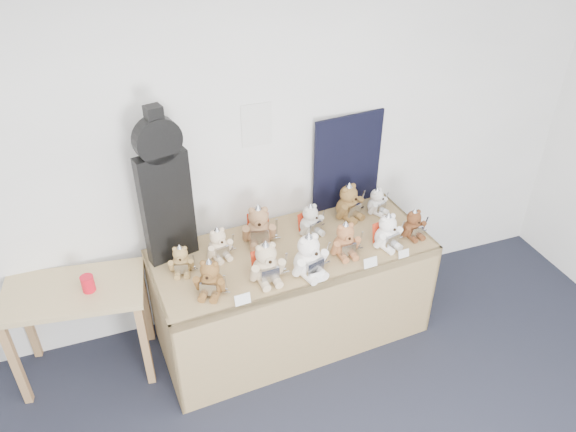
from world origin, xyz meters
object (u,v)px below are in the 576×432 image
object	(u,v)px
teddy_front_right	(345,241)
teddy_back_centre_left	(259,227)
teddy_front_far_right	(387,232)
teddy_back_far_left	(181,261)
teddy_front_far_left	(210,279)
teddy_back_end	(377,202)
teddy_back_right	(349,203)
side_table	(76,303)
teddy_front_end	(414,225)
teddy_front_left	(266,264)
teddy_front_centre	(309,257)
display_table	(297,275)
guitar_case	(164,189)
teddy_back_centre_right	(311,221)
teddy_back_left	(219,244)
red_cup	(88,284)

from	to	relation	value
teddy_front_right	teddy_back_centre_left	xyz separation A→B (m)	(-0.50, 0.32, 0.02)
teddy_front_far_right	teddy_back_far_left	size ratio (longest dim) A/B	1.25
teddy_front_far_left	teddy_back_end	bearing A→B (deg)	45.87
teddy_front_right	teddy_back_far_left	size ratio (longest dim) A/B	1.22
teddy_back_centre_left	teddy_back_right	bearing A→B (deg)	18.73
side_table	teddy_front_end	distance (m)	2.32
side_table	teddy_back_far_left	xyz separation A→B (m)	(0.69, -0.14, 0.27)
teddy_front_left	teddy_front_centre	xyz separation A→B (m)	(0.27, -0.03, 0.01)
display_table	teddy_front_far_right	world-z (taller)	teddy_front_far_right
guitar_case	teddy_front_left	distance (m)	0.79
teddy_front_left	teddy_back_centre_left	distance (m)	0.40
teddy_back_centre_left	teddy_back_far_left	world-z (taller)	teddy_back_centre_left
teddy_back_right	teddy_back_end	bearing A→B (deg)	-25.58
teddy_front_left	teddy_back_end	bearing A→B (deg)	21.83
teddy_front_right	teddy_back_end	xyz separation A→B (m)	(0.43, 0.38, -0.02)
guitar_case	teddy_back_centre_right	bearing A→B (deg)	-18.28
display_table	teddy_front_right	size ratio (longest dim) A/B	7.05
side_table	teddy_back_centre_left	world-z (taller)	teddy_back_centre_left
teddy_front_centre	teddy_front_right	size ratio (longest dim) A/B	1.20
teddy_front_centre	side_table	bearing A→B (deg)	148.39
display_table	teddy_back_left	bearing A→B (deg)	157.71
red_cup	teddy_back_far_left	world-z (taller)	teddy_back_far_left
guitar_case	teddy_front_end	bearing A→B (deg)	-26.26
teddy_front_left	teddy_front_centre	world-z (taller)	teddy_front_centre
teddy_front_end	teddy_back_far_left	world-z (taller)	teddy_front_end
guitar_case	teddy_back_left	size ratio (longest dim) A/B	4.25
teddy_front_left	teddy_back_centre_right	world-z (taller)	teddy_front_left
guitar_case	teddy_back_right	size ratio (longest dim) A/B	3.53
teddy_back_left	teddy_back_end	size ratio (longest dim) A/B	1.11
teddy_back_centre_right	teddy_back_end	size ratio (longest dim) A/B	1.13
teddy_front_end	teddy_back_left	size ratio (longest dim) A/B	0.94
teddy_front_centre	teddy_back_right	bearing A→B (deg)	29.25
teddy_back_centre_left	teddy_front_left	bearing A→B (deg)	-87.83
teddy_front_centre	teddy_back_right	size ratio (longest dim) A/B	1.09
teddy_front_centre	teddy_back_far_left	world-z (taller)	teddy_front_centre
teddy_front_right	display_table	bearing A→B (deg)	162.70
side_table	teddy_front_end	world-z (taller)	teddy_front_end
teddy_front_right	teddy_back_centre_right	size ratio (longest dim) A/B	1.08
teddy_front_end	teddy_back_far_left	bearing A→B (deg)	167.78
teddy_front_far_right	teddy_front_end	world-z (taller)	teddy_front_far_right
side_table	teddy_back_right	xyz separation A→B (m)	(1.96, 0.08, 0.30)
red_cup	teddy_front_left	size ratio (longest dim) A/B	0.35
guitar_case	teddy_back_centre_right	xyz separation A→B (m)	(0.96, -0.07, -0.42)
side_table	teddy_back_end	world-z (taller)	teddy_back_end
teddy_back_right	side_table	bearing A→B (deg)	161.05
display_table	teddy_front_centre	size ratio (longest dim) A/B	5.88
teddy_front_right	teddy_back_left	bearing A→B (deg)	161.41
teddy_back_centre_left	guitar_case	bearing A→B (deg)	-172.15
teddy_front_far_right	teddy_back_centre_left	world-z (taller)	teddy_back_centre_left
teddy_back_centre_right	teddy_back_end	distance (m)	0.56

